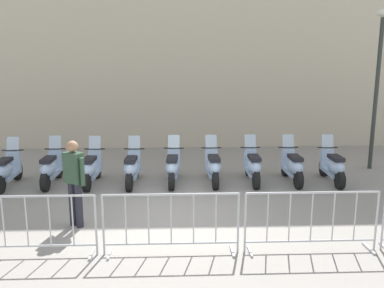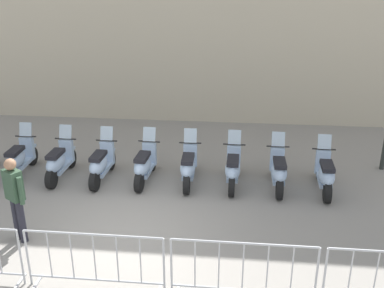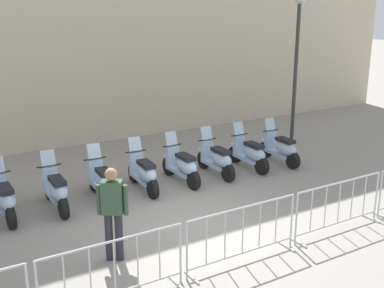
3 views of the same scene
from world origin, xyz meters
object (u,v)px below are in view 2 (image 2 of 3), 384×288
at_px(motorcycle_1, 19,159).
at_px(motorcycle_7, 278,171).
at_px(motorcycle_6, 233,169).
at_px(motorcycle_8, 325,174).
at_px(motorcycle_4, 145,165).
at_px(motorcycle_3, 101,164).
at_px(motorcycle_2, 59,162).
at_px(barrier_segment_3, 243,272).
at_px(barrier_segment_2, 95,262).
at_px(motorcycle_5, 189,167).
at_px(officer_near_row_end, 15,195).

height_order(motorcycle_1, motorcycle_7, same).
xyz_separation_m(motorcycle_6, motorcycle_8, (2.15, -0.30, 0.00)).
relative_size(motorcycle_4, motorcycle_8, 1.00).
height_order(motorcycle_3, motorcycle_4, same).
distance_m(motorcycle_2, motorcycle_7, 5.42).
relative_size(motorcycle_2, motorcycle_7, 1.00).
relative_size(motorcycle_1, barrier_segment_3, 0.75).
bearing_deg(barrier_segment_2, motorcycle_5, 69.51).
bearing_deg(motorcycle_7, motorcycle_8, -8.83).
bearing_deg(motorcycle_5, motorcycle_1, 174.20).
bearing_deg(barrier_segment_2, motorcycle_3, 99.87).
xyz_separation_m(motorcycle_7, motorcycle_8, (1.07, -0.17, 0.00)).
height_order(motorcycle_2, barrier_segment_3, motorcycle_2).
distance_m(motorcycle_2, barrier_segment_2, 4.54).
bearing_deg(barrier_segment_3, motorcycle_5, 102.47).
xyz_separation_m(motorcycle_1, motorcycle_6, (5.39, -0.54, 0.00)).
height_order(motorcycle_1, motorcycle_2, same).
bearing_deg(officer_near_row_end, motorcycle_2, 90.24).
xyz_separation_m(motorcycle_4, motorcycle_6, (2.16, -0.20, 0.00)).
bearing_deg(motorcycle_4, officer_near_row_end, -129.71).
height_order(motorcycle_2, officer_near_row_end, officer_near_row_end).
relative_size(motorcycle_2, motorcycle_4, 1.00).
distance_m(barrier_segment_3, officer_near_row_end, 4.48).
bearing_deg(motorcycle_5, motorcycle_7, -6.08).
relative_size(motorcycle_2, barrier_segment_3, 0.75).
bearing_deg(motorcycle_4, barrier_segment_2, -95.35).
xyz_separation_m(motorcycle_3, motorcycle_7, (4.32, -0.38, 0.00)).
height_order(motorcycle_5, officer_near_row_end, officer_near_row_end).
height_order(motorcycle_2, motorcycle_3, same).
height_order(motorcycle_8, barrier_segment_2, motorcycle_8).
relative_size(motorcycle_3, motorcycle_8, 1.00).
distance_m(motorcycle_3, motorcycle_7, 4.33).
xyz_separation_m(motorcycle_4, barrier_segment_2, (-0.38, -4.01, 0.07)).
bearing_deg(officer_near_row_end, motorcycle_8, 17.95).
relative_size(motorcycle_5, officer_near_row_end, 1.00).
height_order(motorcycle_6, barrier_segment_2, motorcycle_6).
bearing_deg(motorcycle_3, motorcycle_7, -5.01).
bearing_deg(motorcycle_1, motorcycle_6, -5.70).
xyz_separation_m(motorcycle_5, motorcycle_8, (3.22, -0.40, 0.00)).
bearing_deg(motorcycle_1, barrier_segment_2, -56.74).
distance_m(motorcycle_3, barrier_segment_2, 4.12).
xyz_separation_m(motorcycle_8, officer_near_row_end, (-6.45, -2.09, 0.53)).
relative_size(motorcycle_5, motorcycle_8, 1.00).
relative_size(barrier_segment_3, officer_near_row_end, 1.32).
bearing_deg(motorcycle_7, motorcycle_1, 174.11).
bearing_deg(barrier_segment_3, motorcycle_2, 133.35).
relative_size(motorcycle_4, barrier_segment_3, 0.75).
bearing_deg(motorcycle_7, motorcycle_4, 174.23).
xyz_separation_m(motorcycle_8, barrier_segment_2, (-4.68, -3.51, 0.07)).
bearing_deg(motorcycle_8, motorcycle_7, 171.17).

